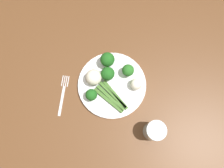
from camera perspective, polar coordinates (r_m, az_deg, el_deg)
name	(u,v)px	position (r m, az deg, el deg)	size (l,w,h in m)	color
ground_plane	(104,117)	(1.59, -2.19, -8.80)	(6.00, 6.00, 0.02)	tan
dining_table	(99,101)	(0.95, -3.63, -4.65)	(1.20, 1.07, 0.73)	brown
plate	(112,85)	(0.86, 0.00, -0.22)	(0.27, 0.27, 0.01)	white
asparagus_bundle	(112,97)	(0.83, -0.07, -3.50)	(0.13, 0.14, 0.01)	#3D6626
broccoli_front_left	(91,94)	(0.81, -5.58, -2.81)	(0.05, 0.05, 0.06)	#4C7F2B
broccoli_back	(128,70)	(0.83, 4.34, 3.67)	(0.05, 0.05, 0.06)	#568E33
broccoli_front	(107,60)	(0.84, -1.24, 6.58)	(0.06, 0.06, 0.07)	#4C7F2B
broccoli_left	(108,74)	(0.82, -1.15, 2.80)	(0.05, 0.05, 0.07)	#4C7F2B
cauliflower_near_fork	(136,84)	(0.83, 6.46, -0.05)	(0.05, 0.05, 0.05)	white
cauliflower_right	(94,77)	(0.83, -4.98, 1.81)	(0.06, 0.06, 0.06)	silver
fork	(63,95)	(0.88, -13.07, -2.82)	(0.05, 0.17, 0.00)	silver
water_glass	(154,131)	(0.80, 11.27, -12.25)	(0.07, 0.07, 0.10)	silver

